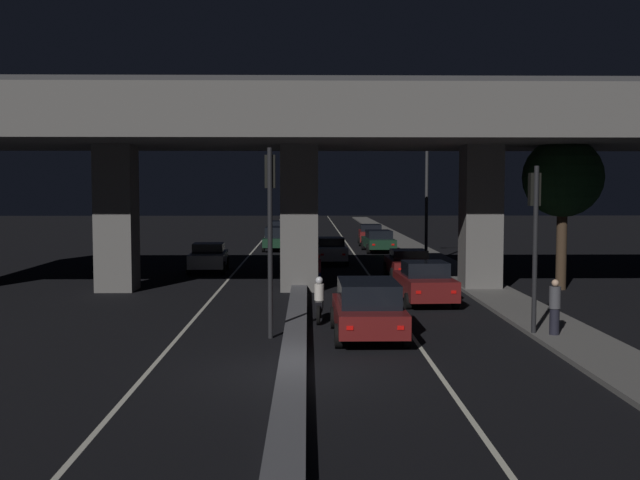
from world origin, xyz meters
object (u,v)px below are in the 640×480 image
(car_dark_red_lead, at_px, (368,308))
(car_dark_red_third, at_px, (408,264))
(car_dark_green_second_oncoming, at_px, (277,238))
(car_dark_red_second, at_px, (425,283))
(car_silver_lead_oncoming, at_px, (209,257))
(motorcycle_blue_filtering_mid, at_px, (317,273))
(car_dark_red_sixth, at_px, (371,234))
(car_white_fourth, at_px, (330,250))
(motorcycle_black_filtering_near, at_px, (319,302))
(pedestrian_on_sidewalk, at_px, (555,307))
(traffic_light_right_of_median, at_px, (535,221))
(traffic_light_left_of_median, at_px, (270,209))
(street_lamp, at_px, (422,183))
(motorcycle_white_filtering_far, at_px, (313,258))
(car_dark_blue_third_oncoming, at_px, (283,231))
(car_dark_green_fifth, at_px, (379,241))

(car_dark_red_lead, xyz_separation_m, car_dark_red_third, (3.07, 14.07, -0.14))
(car_dark_green_second_oncoming, bearing_deg, car_dark_red_second, 16.29)
(car_silver_lead_oncoming, xyz_separation_m, motorcycle_blue_filtering_mid, (5.55, -6.05, -0.14))
(car_dark_red_lead, distance_m, car_dark_red_sixth, 35.68)
(car_dark_red_lead, relative_size, car_white_fourth, 1.00)
(motorcycle_black_filtering_near, distance_m, pedestrian_on_sidewalk, 7.37)
(motorcycle_black_filtering_near, distance_m, motorcycle_blue_filtering_mid, 8.33)
(traffic_light_right_of_median, distance_m, motorcycle_blue_filtering_mid, 12.88)
(traffic_light_right_of_median, height_order, motorcycle_blue_filtering_mid, traffic_light_right_of_median)
(traffic_light_right_of_median, relative_size, car_dark_red_second, 1.20)
(traffic_light_left_of_median, height_order, car_dark_green_second_oncoming, traffic_light_left_of_median)
(pedestrian_on_sidewalk, bearing_deg, street_lamp, 91.41)
(motorcycle_white_filtering_far, bearing_deg, car_white_fourth, -16.28)
(car_dark_red_sixth, bearing_deg, motorcycle_white_filtering_far, 167.73)
(car_silver_lead_oncoming, height_order, car_dark_blue_third_oncoming, car_dark_blue_third_oncoming)
(traffic_light_left_of_median, distance_m, car_dark_green_second_oncoming, 30.66)
(car_dark_green_fifth, height_order, car_silver_lead_oncoming, car_silver_lead_oncoming)
(street_lamp, height_order, pedestrian_on_sidewalk, street_lamp)
(car_dark_red_lead, bearing_deg, motorcycle_black_filtering_near, 26.78)
(motorcycle_white_filtering_far, bearing_deg, car_dark_red_third, -129.86)
(car_dark_red_second, distance_m, car_white_fourth, 15.22)
(traffic_light_left_of_median, distance_m, traffic_light_right_of_median, 7.66)
(car_dark_red_sixth, height_order, car_dark_green_second_oncoming, car_dark_green_second_oncoming)
(motorcycle_blue_filtering_mid, xyz_separation_m, motorcycle_white_filtering_far, (-0.16, 7.05, -0.01))
(traffic_light_right_of_median, bearing_deg, car_dark_green_fifth, 93.47)
(car_white_fourth, bearing_deg, car_dark_red_second, -170.51)
(traffic_light_left_of_median, bearing_deg, pedestrian_on_sidewalk, -2.58)
(car_dark_green_fifth, bearing_deg, car_dark_blue_third_oncoming, 32.62)
(traffic_light_right_of_median, height_order, pedestrian_on_sidewalk, traffic_light_right_of_median)
(car_dark_green_fifth, xyz_separation_m, motorcycle_white_filtering_far, (-4.55, -11.03, -0.16))
(car_dark_red_second, relative_size, car_dark_green_second_oncoming, 0.87)
(car_dark_green_second_oncoming, bearing_deg, traffic_light_left_of_median, 3.12)
(street_lamp, relative_size, pedestrian_on_sidewalk, 4.88)
(car_white_fourth, xyz_separation_m, car_dark_green_fifth, (3.52, 7.80, 0.00))
(car_dark_red_second, bearing_deg, car_dark_green_second_oncoming, 12.69)
(car_dark_red_third, relative_size, car_white_fourth, 0.94)
(traffic_light_left_of_median, relative_size, pedestrian_on_sidewalk, 3.44)
(car_dark_red_second, bearing_deg, motorcycle_white_filtering_far, 17.05)
(traffic_light_left_of_median, bearing_deg, car_dark_red_sixth, 80.56)
(traffic_light_left_of_median, bearing_deg, car_dark_red_third, 67.21)
(car_dark_red_third, xyz_separation_m, motorcycle_black_filtering_near, (-4.45, -11.39, -0.11))
(motorcycle_white_filtering_far, bearing_deg, car_dark_red_sixth, -13.24)
(car_dark_red_third, xyz_separation_m, car_dark_green_fifth, (-0.01, 15.03, 0.04))
(traffic_light_right_of_median, distance_m, car_dark_red_third, 14.39)
(car_white_fourth, bearing_deg, motorcycle_black_filtering_near, 174.87)
(car_silver_lead_oncoming, bearing_deg, car_dark_green_second_oncoming, 165.16)
(car_white_fourth, bearing_deg, traffic_light_right_of_median, -168.34)
(traffic_light_right_of_median, relative_size, pedestrian_on_sidewalk, 3.12)
(pedestrian_on_sidewalk, bearing_deg, car_dark_red_second, 111.75)
(street_lamp, height_order, car_dark_blue_third_oncoming, street_lamp)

